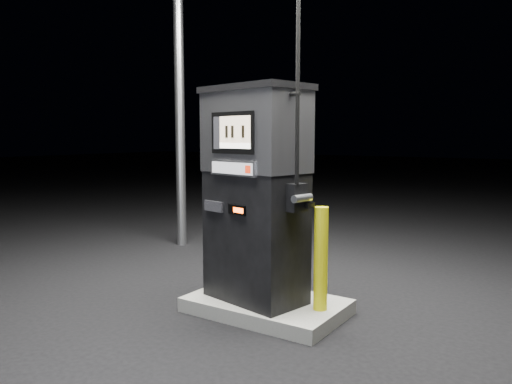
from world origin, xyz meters
The scene contains 5 objects.
ground centered at (0.00, 0.00, 0.00)m, with size 80.00×80.00×0.00m, color black.
pump_island centered at (0.00, 0.00, 0.07)m, with size 1.60×1.00×0.15m, color slate.
fuel_dispenser centered at (-0.09, -0.07, 1.28)m, with size 1.27×0.87×4.58m.
bollard_left centered at (-0.72, 0.05, 0.60)m, with size 0.12×0.12×0.91m, color #D8D50C.
bollard_right centered at (0.61, 0.02, 0.66)m, with size 0.14×0.14×1.02m, color #D8D50C.
Camera 1 is at (2.74, -4.30, 1.86)m, focal length 35.00 mm.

